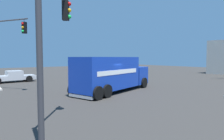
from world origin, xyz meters
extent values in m
plane|color=#33302D|center=(0.00, 0.00, 0.00)|extent=(100.00, 100.00, 0.00)
cube|color=#1438AD|center=(-0.16, 0.54, 1.69)|extent=(4.27, 6.97, 2.69)
cube|color=#1438AD|center=(-1.48, 4.71, 1.20)|extent=(2.86, 2.54, 1.70)
cube|color=black|center=(-1.74, 5.53, 1.54)|extent=(1.95, 0.69, 0.88)
cube|color=#B2B2B7|center=(0.80, -2.48, 0.19)|extent=(2.26, 0.89, 0.21)
cube|color=white|center=(-1.31, 0.18, 1.83)|extent=(1.68, 5.25, 0.36)
cube|color=white|center=(0.99, 0.91, 1.83)|extent=(1.68, 5.25, 0.36)
cylinder|color=black|center=(-2.65, 4.29, 0.50)|extent=(0.57, 1.04, 1.00)
cylinder|color=black|center=(-0.29, 5.04, 0.50)|extent=(0.57, 1.04, 1.00)
cylinder|color=black|center=(-0.84, -1.43, 0.50)|extent=(0.57, 1.04, 1.00)
cylinder|color=black|center=(1.53, -0.68, 0.50)|extent=(0.57, 1.04, 1.00)
cylinder|color=black|center=(-0.52, -2.43, 0.50)|extent=(0.57, 1.04, 1.00)
cylinder|color=black|center=(1.84, -1.68, 0.50)|extent=(0.57, 1.04, 1.00)
cylinder|color=#38383D|center=(-5.67, -5.92, 6.21)|extent=(3.43, 2.21, 0.12)
cylinder|color=#38383D|center=(-4.28, -5.05, 6.08)|extent=(0.03, 0.03, 0.25)
cube|color=black|center=(-4.28, -5.05, 5.48)|extent=(0.41, 0.41, 0.95)
sphere|color=red|center=(-4.19, -5.21, 5.80)|extent=(0.20, 0.20, 0.20)
sphere|color=#EFA314|center=(-4.19, -5.21, 5.49)|extent=(0.20, 0.20, 0.20)
sphere|color=#19CC4C|center=(-4.19, -5.21, 5.18)|extent=(0.20, 0.20, 0.20)
cylinder|color=#38383D|center=(7.01, -7.07, 3.13)|extent=(0.20, 0.20, 6.27)
cube|color=black|center=(4.18, -4.98, 5.29)|extent=(0.42, 0.42, 0.95)
sphere|color=red|center=(4.29, -4.83, 5.61)|extent=(0.20, 0.20, 0.20)
sphere|color=#EFA314|center=(4.29, -4.83, 5.30)|extent=(0.20, 0.20, 0.20)
sphere|color=#19CC4C|center=(4.29, -4.83, 4.99)|extent=(0.20, 0.20, 0.20)
cube|color=#B7BABF|center=(-13.04, -2.89, 0.53)|extent=(2.03, 1.60, 0.50)
cube|color=#B7BABF|center=(-12.96, -4.49, 0.83)|extent=(2.04, 1.80, 1.10)
cube|color=black|center=(-12.96, -4.49, 1.12)|extent=(1.87, 1.52, 0.48)
cylinder|color=black|center=(-14.04, -3.08, 0.38)|extent=(0.28, 0.77, 0.76)
cylinder|color=black|center=(-12.03, -2.97, 0.38)|extent=(0.28, 0.77, 0.76)
camera|label=1|loc=(13.38, -8.88, 2.99)|focal=31.36mm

